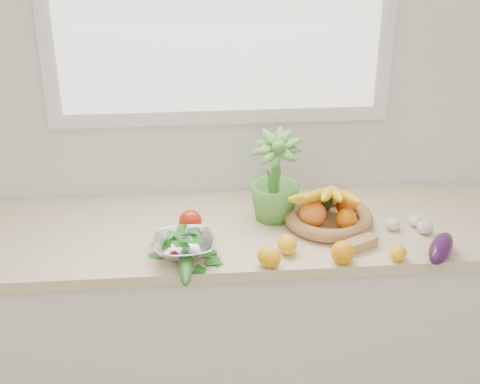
{
  "coord_description": "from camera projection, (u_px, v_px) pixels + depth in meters",
  "views": [
    {
      "loc": [
        -0.13,
        -0.2,
        2.11
      ],
      "look_at": [
        0.05,
        1.93,
        1.05
      ],
      "focal_mm": 50.0,
      "sensor_mm": 36.0,
      "label": 1
    }
  ],
  "objects": [
    {
      "name": "apple",
      "position": [
        190.0,
        221.0,
        2.41
      ],
      "size": [
        0.09,
        0.09,
        0.08
      ],
      "primitive_type": "sphere",
      "rotation": [
        0.0,
        0.0,
        -0.02
      ],
      "color": "red",
      "rests_on": "countertop"
    },
    {
      "name": "fruit_basket",
      "position": [
        328.0,
        212.0,
        2.46
      ],
      "size": [
        0.43,
        0.43,
        0.18
      ],
      "color": "#A77B4A",
      "rests_on": "countertop"
    },
    {
      "name": "counter_cabinet",
      "position": [
        227.0,
        329.0,
        2.67
      ],
      "size": [
        2.2,
        0.58,
        0.86
      ],
      "primitive_type": "cube",
      "color": "silver",
      "rests_on": "ground"
    },
    {
      "name": "cucumber",
      "position": [
        186.0,
        264.0,
        2.19
      ],
      "size": [
        0.05,
        0.25,
        0.05
      ],
      "primitive_type": "ellipsoid",
      "rotation": [
        0.0,
        0.0,
        -0.02
      ],
      "color": "#195619",
      "rests_on": "countertop"
    },
    {
      "name": "radish",
      "position": [
        174.0,
        255.0,
        2.25
      ],
      "size": [
        0.05,
        0.05,
        0.03
      ],
      "primitive_type": "sphere",
      "rotation": [
        0.0,
        0.0,
        -0.43
      ],
      "color": "red",
      "rests_on": "countertop"
    },
    {
      "name": "garlic_a",
      "position": [
        415.0,
        221.0,
        2.46
      ],
      "size": [
        0.06,
        0.06,
        0.04
      ],
      "primitive_type": "ellipsoid",
      "rotation": [
        0.0,
        0.0,
        0.24
      ],
      "color": "white",
      "rests_on": "countertop"
    },
    {
      "name": "lemon_b",
      "position": [
        398.0,
        253.0,
        2.24
      ],
      "size": [
        0.08,
        0.09,
        0.05
      ],
      "primitive_type": "ellipsoid",
      "rotation": [
        0.0,
        0.0,
        -0.67
      ],
      "color": "yellow",
      "rests_on": "countertop"
    },
    {
      "name": "lemon_a",
      "position": [
        287.0,
        244.0,
        2.28
      ],
      "size": [
        0.07,
        0.09,
        0.07
      ],
      "primitive_type": "ellipsoid",
      "rotation": [
        0.0,
        0.0,
        0.06
      ],
      "color": "#F6B10D",
      "rests_on": "countertop"
    },
    {
      "name": "potted_herb",
      "position": [
        275.0,
        177.0,
        2.45
      ],
      "size": [
        0.25,
        0.25,
        0.34
      ],
      "primitive_type": "imported",
      "rotation": [
        0.0,
        0.0,
        -0.39
      ],
      "color": "#519937",
      "rests_on": "countertop"
    },
    {
      "name": "lemon_c",
      "position": [
        269.0,
        257.0,
        2.21
      ],
      "size": [
        0.11,
        0.11,
        0.07
      ],
      "primitive_type": "ellipsoid",
      "rotation": [
        0.0,
        0.0,
        0.69
      ],
      "color": "#ECA10C",
      "rests_on": "countertop"
    },
    {
      "name": "countertop",
      "position": [
        226.0,
        231.0,
        2.47
      ],
      "size": [
        2.24,
        0.62,
        0.04
      ],
      "primitive_type": "cube",
      "color": "beige",
      "rests_on": "counter_cabinet"
    },
    {
      "name": "orange_loose",
      "position": [
        343.0,
        252.0,
        2.22
      ],
      "size": [
        0.1,
        0.1,
        0.08
      ],
      "primitive_type": "sphere",
      "rotation": [
        0.0,
        0.0,
        0.37
      ],
      "color": "orange",
      "rests_on": "countertop"
    },
    {
      "name": "garlic_c",
      "position": [
        425.0,
        227.0,
        2.41
      ],
      "size": [
        0.06,
        0.06,
        0.05
      ],
      "primitive_type": "ellipsoid",
      "rotation": [
        0.0,
        0.0,
        0.05
      ],
      "color": "beige",
      "rests_on": "countertop"
    },
    {
      "name": "garlic_b",
      "position": [
        393.0,
        224.0,
        2.43
      ],
      "size": [
        0.07,
        0.07,
        0.04
      ],
      "primitive_type": "ellipsoid",
      "rotation": [
        0.0,
        0.0,
        0.42
      ],
      "color": "beige",
      "rests_on": "countertop"
    },
    {
      "name": "colander_with_spinach",
      "position": [
        184.0,
        242.0,
        2.25
      ],
      "size": [
        0.22,
        0.22,
        0.11
      ],
      "color": "silver",
      "rests_on": "countertop"
    },
    {
      "name": "back_wall",
      "position": [
        220.0,
        84.0,
        2.53
      ],
      "size": [
        4.5,
        0.02,
        2.7
      ],
      "primitive_type": "cube",
      "color": "white",
      "rests_on": "ground"
    },
    {
      "name": "eggplant",
      "position": [
        441.0,
        248.0,
        2.25
      ],
      "size": [
        0.17,
        0.2,
        0.08
      ],
      "primitive_type": "ellipsoid",
      "rotation": [
        0.0,
        0.0,
        -0.56
      ],
      "color": "#2F0E36",
      "rests_on": "countertop"
    },
    {
      "name": "ginger",
      "position": [
        361.0,
        244.0,
        2.32
      ],
      "size": [
        0.13,
        0.1,
        0.04
      ],
      "primitive_type": "cube",
      "rotation": [
        0.0,
        0.0,
        0.49
      ],
      "color": "tan",
      "rests_on": "countertop"
    }
  ]
}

